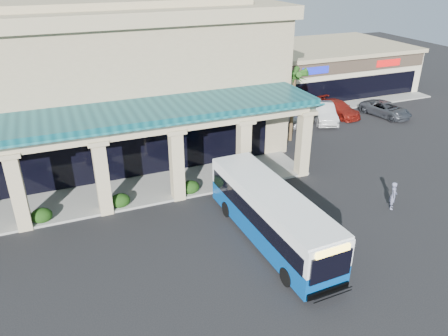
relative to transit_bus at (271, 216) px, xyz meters
name	(u,v)px	position (x,y,z in m)	size (l,w,h in m)	color
ground	(257,231)	(-0.28, 1.00, -1.49)	(110.00, 110.00, 0.00)	black
main_building	(69,78)	(-8.28, 17.00, 4.18)	(30.80, 14.80, 11.35)	tan
arcade	(89,160)	(-8.28, 7.80, 1.36)	(30.00, 6.20, 5.70)	#0B3E47
strip_mall	(307,68)	(17.72, 25.00, 0.96)	(22.50, 12.50, 4.90)	beige
palm_0	(293,102)	(8.22, 12.00, 1.81)	(2.40, 2.40, 6.60)	#1A3F10
palm_1	(285,96)	(9.22, 15.00, 1.41)	(2.40, 2.40, 5.80)	#1A3F10
broadleaf_tree	(241,89)	(7.22, 20.00, 0.91)	(2.60, 2.60, 4.81)	black
transit_bus	(271,216)	(0.00, 0.00, 0.00)	(2.49, 10.68, 2.98)	#05459A
pedestrian	(393,195)	(8.41, 0.11, -0.61)	(0.64, 0.42, 1.76)	slate
car_silver	(286,116)	(9.82, 15.68, -0.69)	(1.89, 4.69, 1.60)	#B6B6BC
car_white	(323,112)	(13.42, 14.98, -0.64)	(1.79, 5.14, 1.69)	silver
car_red	(338,108)	(15.61, 15.80, -0.77)	(2.01, 4.94, 1.43)	maroon
car_gray	(386,109)	(19.79, 13.92, -0.80)	(2.29, 4.97, 1.38)	#3D4149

